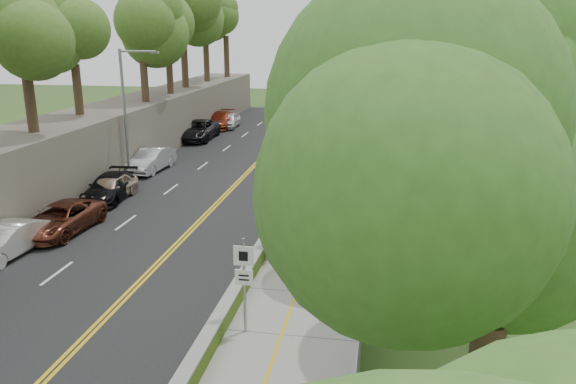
{
  "coord_description": "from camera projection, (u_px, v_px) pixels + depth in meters",
  "views": [
    {
      "loc": [
        5.01,
        -18.14,
        9.13
      ],
      "look_at": [
        0.5,
        8.0,
        1.4
      ],
      "focal_mm": 35.0,
      "sensor_mm": 36.0,
      "label": 1
    }
  ],
  "objects": [
    {
      "name": "construction_barrel",
      "position": [
        350.0,
        168.0,
        35.98
      ],
      "size": [
        0.61,
        0.61,
        1.0
      ],
      "primitive_type": "cylinder",
      "color": "#C93F23",
      "rests_on": "sidewalk"
    },
    {
      "name": "painter_0",
      "position": [
        281.0,
        224.0,
        24.53
      ],
      "size": [
        0.63,
        0.89,
        1.73
      ],
      "primitive_type": "imported",
      "rotation": [
        0.0,
        0.0,
        1.48
      ],
      "color": "#D78900",
      "rests_on": "sidewalk"
    },
    {
      "name": "jersey_barrier",
      "position": [
        303.0,
        178.0,
        34.6
      ],
      "size": [
        0.42,
        66.0,
        0.6
      ],
      "primitive_type": "cube",
      "color": "#92F016",
      "rests_on": "ground"
    },
    {
      "name": "trees_embankment",
      "position": [
        88.0,
        5.0,
        33.91
      ],
      "size": [
        6.4,
        66.0,
        13.0
      ],
      "primitive_type": null,
      "color": "#4F7829",
      "rests_on": "rock_embankment"
    },
    {
      "name": "ground",
      "position": [
        237.0,
        288.0,
        20.53
      ],
      "size": [
        140.0,
        140.0,
        0.0
      ],
      "primitive_type": "plane",
      "color": "#33511E",
      "rests_on": "ground"
    },
    {
      "name": "painter_1",
      "position": [
        310.0,
        195.0,
        28.54
      ],
      "size": [
        0.62,
        0.79,
        1.92
      ],
      "primitive_type": "imported",
      "rotation": [
        0.0,
        0.0,
        1.82
      ],
      "color": "white",
      "rests_on": "sidewalk"
    },
    {
      "name": "painter_3",
      "position": [
        272.0,
        238.0,
        22.77
      ],
      "size": [
        0.84,
        1.25,
        1.8
      ],
      "primitive_type": "imported",
      "rotation": [
        0.0,
        0.0,
        1.42
      ],
      "color": "#9B673C",
      "rests_on": "sidewalk"
    },
    {
      "name": "rock_embankment",
      "position": [
        94.0,
        143.0,
        36.37
      ],
      "size": [
        5.0,
        66.0,
        4.0
      ],
      "primitive_type": "cube",
      "color": "#595147",
      "rests_on": "ground"
    },
    {
      "name": "car_7",
      "position": [
        221.0,
        120.0,
        53.31
      ],
      "size": [
        2.41,
        5.35,
        1.52
      ],
      "primitive_type": "imported",
      "rotation": [
        0.0,
        0.0,
        0.05
      ],
      "color": "maroon",
      "rests_on": "road"
    },
    {
      "name": "car_2",
      "position": [
        61.0,
        219.0,
        25.87
      ],
      "size": [
        2.49,
        4.98,
        1.35
      ],
      "primitive_type": "imported",
      "rotation": [
        0.0,
        0.0,
        -0.05
      ],
      "color": "#5D2A1C",
      "rests_on": "road"
    },
    {
      "name": "concrete_block",
      "position": [
        355.0,
        295.0,
        19.08
      ],
      "size": [
        1.29,
        1.06,
        0.77
      ],
      "primitive_type": "cube",
      "rotation": [
        0.0,
        0.0,
        0.18
      ],
      "color": "gray",
      "rests_on": "sidewalk"
    },
    {
      "name": "car_6",
      "position": [
        197.0,
        130.0,
        47.59
      ],
      "size": [
        2.95,
        6.02,
        1.65
      ],
      "primitive_type": "imported",
      "rotation": [
        0.0,
        0.0,
        0.04
      ],
      "color": "black",
      "rests_on": "road"
    },
    {
      "name": "car_4",
      "position": [
        110.0,
        188.0,
        30.74
      ],
      "size": [
        1.81,
        4.2,
        1.41
      ],
      "primitive_type": "imported",
      "rotation": [
        0.0,
        0.0,
        -0.03
      ],
      "color": "tan",
      "rests_on": "road"
    },
    {
      "name": "streetlight",
      "position": [
        128.0,
        105.0,
        34.19
      ],
      "size": [
        2.52,
        0.22,
        8.0
      ],
      "color": "gray",
      "rests_on": "ground"
    },
    {
      "name": "car_8",
      "position": [
        229.0,
        120.0,
        53.45
      ],
      "size": [
        1.86,
        4.18,
        1.4
      ],
      "primitive_type": "imported",
      "rotation": [
        0.0,
        0.0,
        0.05
      ],
      "color": "white",
      "rests_on": "road"
    },
    {
      "name": "sidewalk",
      "position": [
        340.0,
        184.0,
        34.3
      ],
      "size": [
        4.2,
        66.0,
        0.05
      ],
      "primitive_type": "cube",
      "color": "gray",
      "rests_on": "ground"
    },
    {
      "name": "road",
      "position": [
        215.0,
        178.0,
        35.6
      ],
      "size": [
        11.2,
        66.0,
        0.04
      ],
      "primitive_type": "cube",
      "color": "black",
      "rests_on": "ground"
    },
    {
      "name": "person_far",
      "position": [
        355.0,
        137.0,
        44.0
      ],
      "size": [
        1.2,
        0.86,
        1.89
      ],
      "primitive_type": "imported",
      "rotation": [
        0.0,
        0.0,
        2.74
      ],
      "color": "black",
      "rests_on": "sidewalk"
    },
    {
      "name": "car_5",
      "position": [
        151.0,
        160.0,
        37.08
      ],
      "size": [
        1.86,
        4.63,
        1.5
      ],
      "primitive_type": "imported",
      "rotation": [
        0.0,
        0.0,
        -0.06
      ],
      "color": "silver",
      "rests_on": "road"
    },
    {
      "name": "car_3",
      "position": [
        110.0,
        187.0,
        30.92
      ],
      "size": [
        2.33,
        4.91,
        1.38
      ],
      "primitive_type": "imported",
      "rotation": [
        0.0,
        0.0,
        0.08
      ],
      "color": "black",
      "rests_on": "road"
    },
    {
      "name": "chainlink_fence",
      "position": [
        376.0,
        170.0,
        33.69
      ],
      "size": [
        0.04,
        66.0,
        2.0
      ],
      "primitive_type": "cube",
      "color": "slate",
      "rests_on": "ground"
    },
    {
      "name": "trees_fenceside",
      "position": [
        422.0,
        68.0,
        31.62
      ],
      "size": [
        7.0,
        66.0,
        14.0
      ],
      "primitive_type": null,
      "color": "#4A832E",
      "rests_on": "ground"
    },
    {
      "name": "painter_2",
      "position": [
        303.0,
        185.0,
        30.85
      ],
      "size": [
        0.64,
        0.81,
        1.63
      ],
      "primitive_type": "imported",
      "rotation": [
        0.0,
        0.0,
        1.6
      ],
      "color": "black",
      "rests_on": "sidewalk"
    },
    {
      "name": "car_1",
      "position": [
        6.0,
        241.0,
        23.1
      ],
      "size": [
        1.69,
        4.2,
        1.36
      ],
      "primitive_type": "imported",
      "rotation": [
        0.0,
        0.0,
        -0.06
      ],
      "color": "white",
      "rests_on": "road"
    },
    {
      "name": "signpost",
      "position": [
        244.0,
        275.0,
        16.96
      ],
      "size": [
        0.62,
        0.09,
        3.1
      ],
      "color": "gray",
      "rests_on": "sidewalk"
    }
  ]
}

